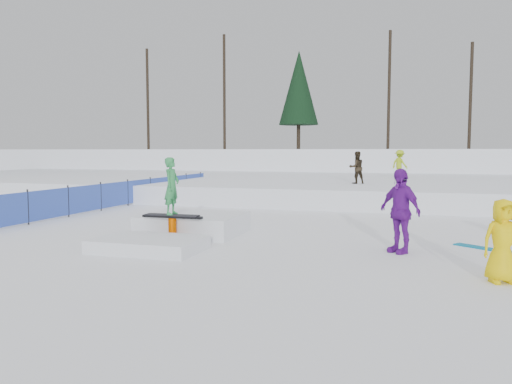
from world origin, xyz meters
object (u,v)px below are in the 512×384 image
(walker_ygreen, at_px, (400,164))
(spectator_purple, at_px, (400,211))
(walker_olive, at_px, (357,168))
(safety_fence, at_px, (128,192))
(spectator_yellow, at_px, (503,241))
(jib_rail_feature, at_px, (182,226))

(walker_ygreen, relative_size, spectator_purple, 0.81)
(spectator_purple, bearing_deg, walker_olive, 142.47)
(safety_fence, distance_m, walker_ygreen, 15.06)
(walker_ygreen, distance_m, spectator_yellow, 19.55)
(walker_olive, xyz_separation_m, jib_rail_feature, (-3.38, -11.03, -1.22))
(walker_olive, height_order, spectator_yellow, walker_olive)
(walker_olive, height_order, walker_ygreen, walker_ygreen)
(walker_ygreen, bearing_deg, spectator_yellow, 135.13)
(spectator_purple, relative_size, jib_rail_feature, 0.43)
(safety_fence, height_order, walker_ygreen, walker_ygreen)
(safety_fence, xyz_separation_m, walker_olive, (8.92, 4.62, 0.98))
(spectator_yellow, bearing_deg, walker_olive, 88.43)
(safety_fence, relative_size, spectator_yellow, 10.98)
(spectator_purple, height_order, spectator_yellow, spectator_purple)
(walker_ygreen, bearing_deg, jib_rail_feature, 112.21)
(walker_olive, relative_size, jib_rail_feature, 0.33)
(spectator_purple, xyz_separation_m, jib_rail_feature, (-5.46, 0.31, -0.64))
(safety_fence, bearing_deg, spectator_yellow, -34.76)
(jib_rail_feature, bearing_deg, safety_fence, 130.83)
(walker_ygreen, relative_size, jib_rail_feature, 0.35)
(walker_ygreen, xyz_separation_m, spectator_purple, (0.32, -17.29, -0.62))
(walker_olive, xyz_separation_m, spectator_yellow, (3.83, -13.47, -0.80))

